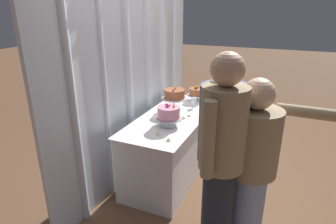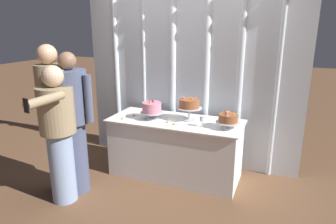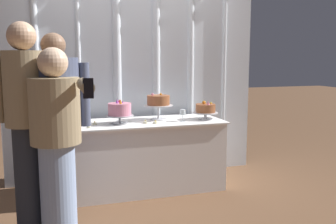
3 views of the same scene
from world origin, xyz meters
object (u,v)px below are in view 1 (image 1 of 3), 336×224
tealight_near_right (183,118)px  cake_table (174,145)px  cake_display_rightmost (197,92)px  wine_glass (194,100)px  tealight_far_left (169,140)px  guest_man_dark_suit (221,163)px  guest_man_pink_jacket (222,155)px  tealight_far_right (189,115)px  guest_girl_blue_dress (251,170)px  cake_display_leftmost (169,113)px  cake_display_center (174,95)px  tealight_near_left (158,134)px

tealight_near_right → cake_table: bearing=73.3°
cake_display_rightmost → wine_glass: size_ratio=2.19×
wine_glass → tealight_far_left: size_ratio=3.15×
guest_man_dark_suit → guest_man_pink_jacket: (0.22, 0.04, -0.07)m
tealight_far_right → tealight_near_right: bearing=160.3°
wine_glass → guest_man_dark_suit: guest_man_dark_suit is taller
tealight_far_left → tealight_far_right: bearing=3.4°
tealight_near_right → tealight_far_left: bearing=-172.7°
tealight_near_right → tealight_far_right: (0.10, -0.03, -0.00)m
tealight_far_right → guest_girl_blue_dress: guest_girl_blue_dress is taller
cake_display_leftmost → tealight_far_right: cake_display_leftmost is taller
cake_display_center → guest_man_dark_suit: bearing=-145.9°
tealight_far_right → tealight_near_left: bearing=169.4°
wine_glass → tealight_near_right: (-0.41, -0.01, -0.08)m
cake_display_center → guest_girl_blue_dress: (-1.09, -1.06, -0.14)m
tealight_near_left → guest_girl_blue_dress: bearing=-112.2°
tealight_far_right → guest_man_pink_jacket: guest_man_pink_jacket is taller
wine_glass → tealight_far_left: (-1.00, -0.09, -0.08)m
cake_display_leftmost → wine_glass: cake_display_leftmost is taller
cake_display_center → tealight_far_left: cake_display_center is taller
cake_display_center → tealight_far_right: 0.31m
cake_display_leftmost → tealight_near_right: 0.29m
cake_display_leftmost → guest_girl_blue_dress: size_ratio=0.19×
cake_table → tealight_near_left: tealight_near_left is taller
wine_glass → tealight_near_right: bearing=-178.0°
tealight_far_right → guest_man_dark_suit: bearing=-151.5°
guest_man_dark_suit → guest_man_pink_jacket: guest_man_dark_suit is taller
tealight_near_left → guest_girl_blue_dress: size_ratio=0.03×
guest_man_pink_jacket → tealight_far_left: bearing=62.0°
tealight_near_left → cake_table: bearing=5.5°
tealight_far_left → cake_display_center: bearing=19.0°
cake_display_rightmost → guest_man_pink_jacket: size_ratio=0.17×
cake_table → cake_display_rightmost: size_ratio=5.95×
cake_display_rightmost → guest_girl_blue_dress: bearing=-149.5°
tealight_near_right → tealight_near_left: bearing=171.2°
cake_display_leftmost → tealight_near_right: cake_display_leftmost is taller
cake_table → tealight_far_right: 0.42m
cake_table → cake_display_center: bearing=21.2°
tealight_near_right → guest_girl_blue_dress: 1.25m
wine_glass → guest_man_pink_jacket: guest_man_pink_jacket is taller
guest_girl_blue_dress → tealight_near_left: bearing=67.8°
guest_man_dark_suit → cake_display_center: bearing=34.1°
wine_glass → tealight_near_left: 0.93m
tealight_near_right → guest_man_dark_suit: (-1.11, -0.69, 0.18)m
cake_display_rightmost → tealight_near_right: cake_display_rightmost is taller
cake_table → tealight_far_left: size_ratio=41.10×
cake_display_rightmost → guest_man_pink_jacket: (-1.59, -0.71, 0.02)m
cake_display_rightmost → tealight_near_left: cake_display_rightmost is taller
cake_display_rightmost → cake_table: bearing=174.3°
guest_girl_blue_dress → cake_display_leftmost: bearing=55.7°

